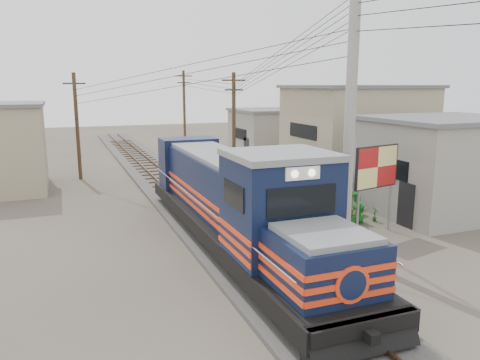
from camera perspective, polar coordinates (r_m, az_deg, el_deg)
name	(u,v)px	position (r m, az deg, el deg)	size (l,w,h in m)	color
ground	(252,262)	(16.95, 1.48, -10.00)	(120.00, 120.00, 0.00)	#473F35
ballast	(183,198)	(26.02, -6.99, -2.20)	(3.60, 70.00, 0.16)	#595651
track	(183,195)	(25.98, -7.00, -1.81)	(1.15, 70.00, 0.12)	#51331E
locomotive	(236,203)	(17.85, -0.51, -2.83)	(3.07, 16.69, 4.14)	black
utility_pole_main	(350,120)	(17.04, 13.25, 7.13)	(0.40, 0.40, 10.00)	#9E9B93
wooden_pole_mid	(234,125)	(30.55, -0.76, 6.77)	(1.60, 0.24, 7.00)	#4C3826
wooden_pole_far	(184,110)	(43.97, -6.80, 8.48)	(1.60, 0.24, 7.50)	#4C3826
wooden_pole_left	(77,124)	(32.67, -19.25, 6.44)	(1.60, 0.24, 7.00)	#4C3826
power_lines	(184,57)	(23.83, -6.86, 14.69)	(9.65, 19.00, 3.30)	black
shophouse_front	(445,165)	(25.12, 23.67, 1.72)	(7.35, 6.30, 4.70)	gray
shophouse_mid	(356,132)	(32.54, 13.91, 5.72)	(8.40, 7.35, 6.20)	gray
shophouse_back	(272,133)	(40.54, 3.96, 5.70)	(6.30, 6.30, 4.20)	gray
billboard	(377,169)	(20.14, 16.32, 1.28)	(2.41, 0.67, 3.78)	#99999E
market_umbrella	(296,160)	(24.63, 6.78, 2.41)	(2.81, 2.81, 2.67)	black
vendor	(346,189)	(24.94, 12.82, -1.04)	(0.67, 0.44, 1.83)	black
plant_nursery	(341,211)	(22.22, 12.17, -3.71)	(3.27, 2.40, 1.00)	#1B601D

